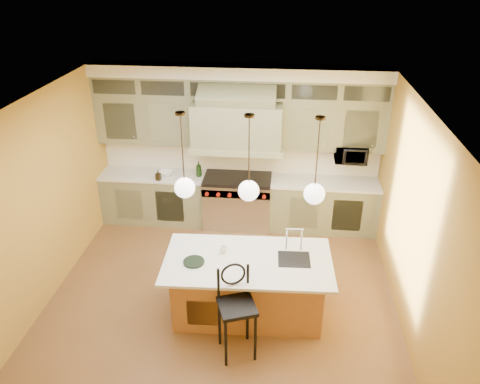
# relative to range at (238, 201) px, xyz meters

# --- Properties ---
(floor) EXTENTS (5.00, 5.00, 0.00)m
(floor) POSITION_rel_range_xyz_m (0.00, -2.14, -0.49)
(floor) COLOR brown
(floor) RESTS_ON ground
(ceiling) EXTENTS (5.00, 5.00, 0.00)m
(ceiling) POSITION_rel_range_xyz_m (0.00, -2.14, 2.41)
(ceiling) COLOR white
(ceiling) RESTS_ON wall_back
(wall_back) EXTENTS (5.00, 0.00, 5.00)m
(wall_back) POSITION_rel_range_xyz_m (0.00, 0.36, 0.96)
(wall_back) COLOR #B08530
(wall_back) RESTS_ON ground
(wall_front) EXTENTS (5.00, 0.00, 5.00)m
(wall_front) POSITION_rel_range_xyz_m (0.00, -4.64, 0.96)
(wall_front) COLOR #B08530
(wall_front) RESTS_ON ground
(wall_left) EXTENTS (0.00, 5.00, 5.00)m
(wall_left) POSITION_rel_range_xyz_m (-2.50, -2.14, 0.96)
(wall_left) COLOR #B08530
(wall_left) RESTS_ON ground
(wall_right) EXTENTS (0.00, 5.00, 5.00)m
(wall_right) POSITION_rel_range_xyz_m (2.50, -2.14, 0.96)
(wall_right) COLOR #B08530
(wall_right) RESTS_ON ground
(back_cabinetry) EXTENTS (5.00, 0.77, 2.90)m
(back_cabinetry) POSITION_rel_range_xyz_m (0.00, 0.09, 0.94)
(back_cabinetry) COLOR gray
(back_cabinetry) RESTS_ON floor
(range) EXTENTS (1.20, 0.74, 0.96)m
(range) POSITION_rel_range_xyz_m (0.00, 0.00, 0.00)
(range) COLOR silver
(range) RESTS_ON floor
(kitchen_island) EXTENTS (2.27, 1.28, 1.35)m
(kitchen_island) POSITION_rel_range_xyz_m (0.41, -2.40, -0.01)
(kitchen_island) COLOR #9E6538
(kitchen_island) RESTS_ON floor
(counter_stool) EXTENTS (0.55, 0.55, 1.24)m
(counter_stool) POSITION_rel_range_xyz_m (0.32, -3.12, 0.22)
(counter_stool) COLOR black
(counter_stool) RESTS_ON floor
(microwave) EXTENTS (0.54, 0.37, 0.30)m
(microwave) POSITION_rel_range_xyz_m (1.95, 0.11, 0.96)
(microwave) COLOR black
(microwave) RESTS_ON back_cabinetry
(oil_bottle_a) EXTENTS (0.12, 0.12, 0.28)m
(oil_bottle_a) POSITION_rel_range_xyz_m (-0.70, 0.01, 0.60)
(oil_bottle_a) COLOR black
(oil_bottle_a) RESTS_ON back_cabinetry
(oil_bottle_b) EXTENTS (0.10, 0.10, 0.18)m
(oil_bottle_b) POSITION_rel_range_xyz_m (-1.38, -0.22, 0.55)
(oil_bottle_b) COLOR black
(oil_bottle_b) RESTS_ON back_cabinetry
(fruit_bowl) EXTENTS (0.28, 0.28, 0.06)m
(fruit_bowl) POSITION_rel_range_xyz_m (-1.30, 0.01, 0.49)
(fruit_bowl) COLOR white
(fruit_bowl) RESTS_ON back_cabinetry
(cup) EXTENTS (0.11, 0.11, 0.10)m
(cup) POSITION_rel_range_xyz_m (0.06, -2.31, 0.48)
(cup) COLOR silver
(cup) RESTS_ON kitchen_island
(pendant_left) EXTENTS (0.26, 0.26, 1.11)m
(pendant_left) POSITION_rel_range_xyz_m (-0.40, -2.39, 1.46)
(pendant_left) COLOR #2D2319
(pendant_left) RESTS_ON ceiling
(pendant_center) EXTENTS (0.26, 0.26, 1.11)m
(pendant_center) POSITION_rel_range_xyz_m (0.40, -2.39, 1.46)
(pendant_center) COLOR #2D2319
(pendant_center) RESTS_ON ceiling
(pendant_right) EXTENTS (0.26, 0.26, 1.11)m
(pendant_right) POSITION_rel_range_xyz_m (1.20, -2.39, 1.46)
(pendant_right) COLOR #2D2319
(pendant_right) RESTS_ON ceiling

